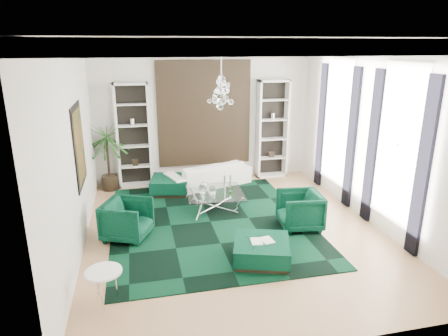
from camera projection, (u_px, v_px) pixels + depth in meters
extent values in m
cube|color=tan|center=(234.00, 231.00, 8.37)|extent=(6.00, 7.00, 0.02)
cube|color=white|center=(236.00, 40.00, 7.24)|extent=(6.00, 7.00, 0.02)
cube|color=silver|center=(204.00, 113.00, 11.08)|extent=(6.00, 0.02, 3.80)
cube|color=silver|center=(311.00, 212.00, 4.54)|extent=(6.00, 0.02, 3.80)
cube|color=silver|center=(73.00, 151.00, 7.17)|extent=(0.02, 7.00, 3.80)
cube|color=silver|center=(373.00, 135.00, 8.44)|extent=(0.02, 7.00, 3.80)
cylinder|color=white|center=(232.00, 42.00, 7.53)|extent=(0.90, 0.90, 0.05)
cube|color=black|center=(204.00, 114.00, 11.03)|extent=(2.50, 0.06, 2.80)
cube|color=black|center=(80.00, 145.00, 7.75)|extent=(0.04, 1.30, 1.60)
cube|color=white|center=(399.00, 145.00, 7.60)|extent=(0.03, 1.10, 2.90)
cube|color=black|center=(423.00, 169.00, 6.94)|extent=(0.07, 0.30, 3.25)
cube|color=black|center=(372.00, 148.00, 8.39)|extent=(0.07, 0.30, 3.25)
cube|color=white|center=(337.00, 122.00, 9.84)|extent=(0.03, 1.10, 2.90)
cube|color=black|center=(352.00, 139.00, 9.18)|extent=(0.07, 0.30, 3.25)
cube|color=black|center=(321.00, 126.00, 10.63)|extent=(0.07, 0.30, 3.25)
cube|color=black|center=(210.00, 222.00, 8.74)|extent=(4.20, 5.00, 0.02)
imported|color=white|center=(208.00, 174.00, 10.91)|extent=(2.46, 1.60, 0.67)
imported|color=black|center=(127.00, 220.00, 7.93)|extent=(1.13, 1.12, 0.79)
imported|color=black|center=(300.00, 210.00, 8.39)|extent=(0.95, 0.93, 0.79)
cube|color=black|center=(170.00, 185.00, 10.42)|extent=(1.12, 1.12, 0.42)
cube|color=black|center=(262.00, 251.00, 7.13)|extent=(1.22, 1.22, 0.39)
cube|color=white|center=(262.00, 241.00, 7.07)|extent=(0.41, 0.27, 0.03)
cylinder|color=white|center=(105.00, 287.00, 5.96)|extent=(0.59, 0.59, 0.52)
imported|color=#1C5017|center=(231.00, 191.00, 9.07)|extent=(0.14, 0.12, 0.22)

